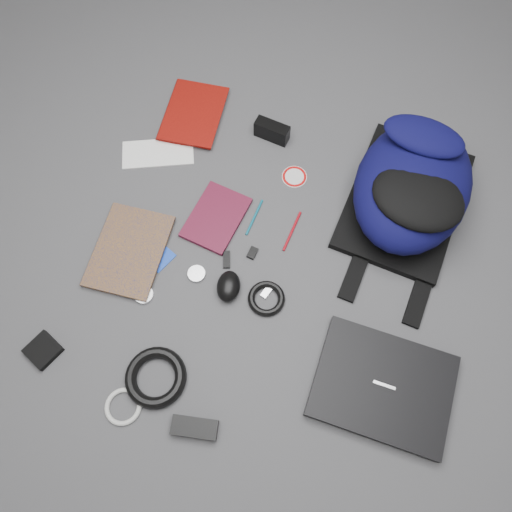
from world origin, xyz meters
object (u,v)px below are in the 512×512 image
(compact_camera, at_px, (272,131))
(mouse, at_px, (229,286))
(dvd_case, at_px, (216,218))
(pouch, at_px, (43,350))
(backpack, at_px, (413,185))
(power_brick, at_px, (195,428))
(laptop, at_px, (383,386))
(textbook_red, at_px, (167,109))
(comic_book, at_px, (97,243))

(compact_camera, relative_size, mouse, 1.20)
(dvd_case, relative_size, pouch, 2.60)
(backpack, xyz_separation_m, power_brick, (-0.40, -0.82, -0.09))
(laptop, bearing_deg, mouse, 165.19)
(textbook_red, bearing_deg, power_brick, -69.41)
(textbook_red, bearing_deg, comic_book, -96.72)
(backpack, bearing_deg, comic_book, -147.91)
(comic_book, height_order, dvd_case, comic_book)
(mouse, distance_m, pouch, 0.54)
(power_brick, bearing_deg, mouse, 85.78)
(comic_book, xyz_separation_m, compact_camera, (0.40, 0.53, 0.02))
(power_brick, height_order, pouch, power_brick)
(compact_camera, distance_m, pouch, 0.96)
(mouse, xyz_separation_m, pouch, (-0.44, -0.32, -0.01))
(pouch, bearing_deg, dvd_case, 57.90)
(mouse, relative_size, power_brick, 0.79)
(laptop, xyz_separation_m, comic_book, (-0.90, 0.17, -0.01))
(compact_camera, xyz_separation_m, power_brick, (0.06, -0.94, -0.02))
(pouch, bearing_deg, mouse, 36.06)
(laptop, xyz_separation_m, pouch, (-0.91, -0.17, -0.01))
(comic_book, relative_size, power_brick, 2.33)
(compact_camera, bearing_deg, comic_book, -118.03)
(textbook_red, bearing_deg, mouse, -58.04)
(backpack, bearing_deg, textbook_red, 178.60)
(backpack, bearing_deg, dvd_case, -151.16)
(backpack, relative_size, comic_book, 1.85)
(laptop, bearing_deg, backpack, 96.73)
(laptop, relative_size, power_brick, 2.98)
(backpack, distance_m, laptop, 0.58)
(textbook_red, relative_size, mouse, 2.68)
(textbook_red, bearing_deg, laptop, -42.41)
(backpack, height_order, dvd_case, backpack)
(power_brick, distance_m, pouch, 0.47)
(textbook_red, bearing_deg, backpack, -12.08)
(dvd_case, bearing_deg, laptop, -21.84)
(compact_camera, bearing_deg, dvd_case, -94.52)
(comic_book, distance_m, dvd_case, 0.36)
(comic_book, xyz_separation_m, pouch, (-0.02, -0.34, -0.00))
(backpack, bearing_deg, pouch, -132.69)
(mouse, height_order, power_brick, mouse)
(dvd_case, distance_m, pouch, 0.62)
(mouse, bearing_deg, textbook_red, 116.30)
(comic_book, bearing_deg, backpack, 23.01)
(compact_camera, distance_m, power_brick, 0.94)
(compact_camera, distance_m, mouse, 0.55)
(mouse, bearing_deg, power_brick, -94.91)
(dvd_case, height_order, pouch, pouch)
(comic_book, height_order, compact_camera, compact_camera)
(textbook_red, distance_m, mouse, 0.67)
(backpack, xyz_separation_m, pouch, (-0.87, -0.74, -0.10))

